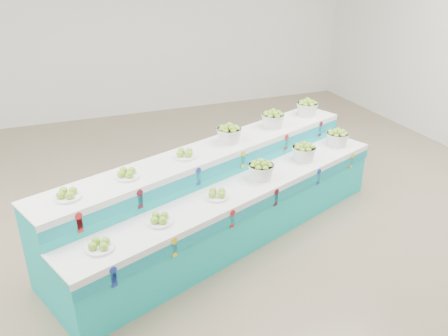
{
  "coord_description": "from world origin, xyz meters",
  "views": [
    {
      "loc": [
        -1.47,
        -4.5,
        3.17
      ],
      "look_at": [
        0.31,
        0.04,
        0.87
      ],
      "focal_mm": 37.31,
      "sensor_mm": 36.0,
      "label": 1
    }
  ],
  "objects_px": {
    "basket_lower_left": "(261,170)",
    "plate_upper_mid": "(127,173)",
    "display_stand": "(224,195)",
    "basket_upper_right": "(307,107)"
  },
  "relations": [
    {
      "from": "basket_lower_left",
      "to": "plate_upper_mid",
      "type": "bearing_deg",
      "value": -179.51
    },
    {
      "from": "display_stand",
      "to": "basket_lower_left",
      "type": "height_order",
      "value": "display_stand"
    },
    {
      "from": "basket_upper_right",
      "to": "basket_lower_left",
      "type": "bearing_deg",
      "value": -139.04
    },
    {
      "from": "display_stand",
      "to": "basket_lower_left",
      "type": "xyz_separation_m",
      "value": [
        0.41,
        -0.13,
        0.32
      ]
    },
    {
      "from": "basket_lower_left",
      "to": "plate_upper_mid",
      "type": "xyz_separation_m",
      "value": [
        -1.55,
        -0.01,
        0.24
      ]
    },
    {
      "from": "plate_upper_mid",
      "to": "basket_upper_right",
      "type": "height_order",
      "value": "basket_upper_right"
    },
    {
      "from": "display_stand",
      "to": "plate_upper_mid",
      "type": "bearing_deg",
      "value": 166.21
    },
    {
      "from": "basket_lower_left",
      "to": "basket_upper_right",
      "type": "height_order",
      "value": "basket_upper_right"
    },
    {
      "from": "basket_lower_left",
      "to": "plate_upper_mid",
      "type": "distance_m",
      "value": 1.57
    },
    {
      "from": "basket_upper_right",
      "to": "display_stand",
      "type": "bearing_deg",
      "value": -150.45
    }
  ]
}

